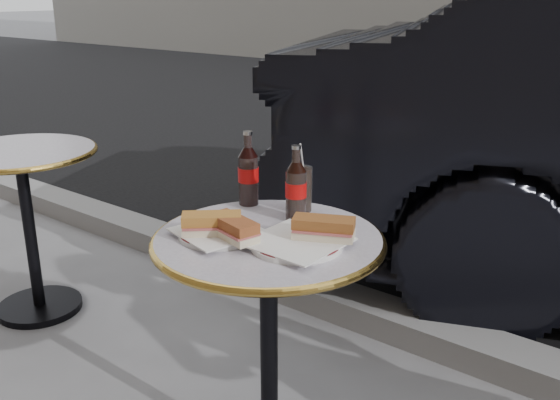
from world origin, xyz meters
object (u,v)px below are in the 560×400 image
Objects in this scene: bistro_table at (269,356)px; cola_glass at (301,189)px; plate_right at (296,244)px; cola_bottle_left at (248,168)px; plate_left at (219,234)px; cola_bottle_right at (296,183)px.

bistro_table is 5.52× the size of cola_glass.
plate_right is 0.38m from cola_bottle_left.
plate_left is (-0.10, -0.08, 0.37)m from bistro_table.
plate_left is 0.91× the size of plate_right.
cola_bottle_right reaches higher than bistro_table.
plate_left is 0.95× the size of cola_bottle_left.
plate_left is at bearing -66.04° from cola_bottle_left.
cola_bottle_left is 1.70× the size of cola_glass.
bistro_table is at bearing -76.29° from cola_glass.
plate_right is 0.28m from cola_glass.
cola_bottle_left is at bearing -162.55° from cola_glass.
cola_bottle_right is at bearing 69.26° from plate_left.
plate_right reaches higher than bistro_table.
cola_glass is (-0.03, 0.07, -0.04)m from cola_bottle_right.
cola_bottle_left reaches higher than cola_bottle_right.
bistro_table is at bearing -38.03° from cola_bottle_left.
cola_glass reaches higher than plate_left.
cola_bottle_left reaches higher than cola_glass.
cola_bottle_right is (-0.12, 0.15, 0.10)m from plate_right.
cola_bottle_left is 1.04× the size of cola_bottle_right.
bistro_table is 3.11× the size of plate_right.
cola_bottle_right reaches higher than plate_right.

